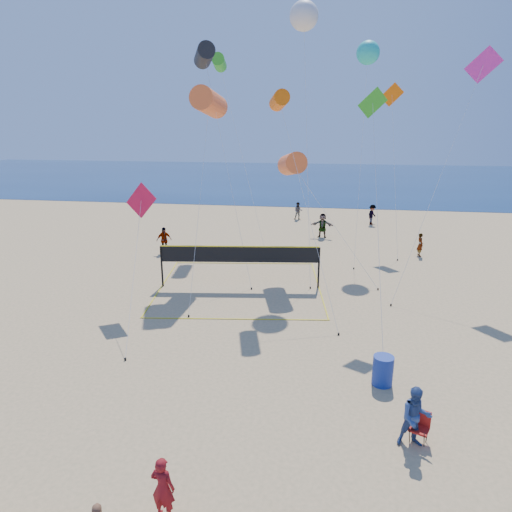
# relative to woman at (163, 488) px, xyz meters

# --- Properties ---
(ground) EXTENTS (120.00, 120.00, 0.00)m
(ground) POSITION_rel_woman_xyz_m (1.32, 1.68, -0.78)
(ground) COLOR tan
(ground) RESTS_ON ground
(ocean) EXTENTS (140.00, 50.00, 0.03)m
(ocean) POSITION_rel_woman_xyz_m (1.32, 63.68, -0.76)
(ocean) COLOR #10284F
(ocean) RESTS_ON ground
(woman) EXTENTS (0.61, 0.45, 1.55)m
(woman) POSITION_rel_woman_xyz_m (0.00, 0.00, 0.00)
(woman) COLOR maroon
(woman) RESTS_ON ground
(bystander_a) EXTENTS (0.91, 0.73, 1.76)m
(bystander_a) POSITION_rel_woman_xyz_m (5.96, 3.28, 0.10)
(bystander_a) COLOR #334A7F
(bystander_a) RESTS_ON ground
(far_person_0) EXTENTS (1.07, 0.98, 1.76)m
(far_person_0) POSITION_rel_woman_xyz_m (-7.26, 20.56, 0.10)
(far_person_0) COLOR gray
(far_person_0) RESTS_ON ground
(far_person_1) EXTENTS (1.76, 0.78, 1.84)m
(far_person_1) POSITION_rel_woman_xyz_m (3.22, 26.48, 0.14)
(far_person_1) COLOR gray
(far_person_1) RESTS_ON ground
(far_person_2) EXTENTS (0.47, 0.62, 1.53)m
(far_person_2) POSITION_rel_woman_xyz_m (9.63, 22.34, -0.01)
(far_person_2) COLOR gray
(far_person_2) RESTS_ON ground
(far_person_3) EXTENTS (0.77, 0.60, 1.56)m
(far_person_3) POSITION_rel_woman_xyz_m (1.00, 32.71, 0.00)
(far_person_3) COLOR gray
(far_person_3) RESTS_ON ground
(far_person_4) EXTENTS (1.10, 1.28, 1.71)m
(far_person_4) POSITION_rel_woman_xyz_m (7.39, 31.61, 0.08)
(far_person_4) COLOR gray
(far_person_4) RESTS_ON ground
(camp_chair) EXTENTS (0.63, 0.73, 1.01)m
(camp_chair) POSITION_rel_woman_xyz_m (6.16, 3.51, -0.27)
(camp_chair) COLOR red
(camp_chair) RESTS_ON ground
(trash_barrel) EXTENTS (0.90, 0.90, 1.03)m
(trash_barrel) POSITION_rel_woman_xyz_m (5.46, 6.26, -0.26)
(trash_barrel) COLOR navy
(trash_barrel) RESTS_ON ground
(volleyball_net) EXTENTS (9.51, 9.38, 2.28)m
(volleyball_net) POSITION_rel_woman_xyz_m (-1.01, 14.81, 0.78)
(volleyball_net) COLOR black
(volleyball_net) RESTS_ON ground
(kite_0) EXTENTS (1.47, 8.90, 10.38)m
(kite_0) POSITION_rel_woman_xyz_m (-3.20, 17.88, 8.75)
(kite_0) COLOR orange
(kite_0) RESTS_ON ground
(kite_1) EXTENTS (4.25, 5.70, 12.69)m
(kite_1) POSITION_rel_woman_xyz_m (-3.67, 18.93, 11.27)
(kite_1) COLOR black
(kite_1) RESTS_ON ground
(kite_2) EXTENTS (3.81, 6.48, 10.00)m
(kite_2) POSITION_rel_woman_xyz_m (0.93, 15.22, 8.71)
(kite_2) COLOR #F76309
(kite_2) RESTS_ON ground
(kite_3) EXTENTS (2.25, 6.08, 5.88)m
(kite_3) POSITION_rel_woman_xyz_m (-5.11, 11.99, 4.01)
(kite_3) COLOR #C70E3B
(kite_3) RESTS_ON ground
(kite_4) EXTENTS (1.33, 7.40, 10.00)m
(kite_4) POSITION_rel_woman_xyz_m (5.23, 13.28, 7.76)
(kite_4) COLOR green
(kite_4) RESTS_ON ground
(kite_5) EXTENTS (5.30, 5.94, 12.23)m
(kite_5) POSITION_rel_woman_xyz_m (10.83, 18.58, 9.94)
(kite_5) COLOR #DE29A7
(kite_5) RESTS_ON ground
(kite_6) EXTENTS (1.87, 6.15, 14.98)m
(kite_6) POSITION_rel_woman_xyz_m (1.72, 20.41, 13.39)
(kite_6) COLOR silver
(kite_6) RESTS_ON ground
(kite_7) EXTENTS (1.57, 6.21, 13.43)m
(kite_7) POSITION_rel_woman_xyz_m (5.62, 24.20, 11.91)
(kite_7) COLOR #24C5B4
(kite_7) RESTS_ON ground
(kite_8) EXTENTS (4.43, 5.10, 13.02)m
(kite_8) POSITION_rel_woman_xyz_m (-4.35, 25.62, 11.66)
(kite_8) COLOR green
(kite_8) RESTS_ON ground
(kite_9) EXTENTS (1.54, 5.56, 11.08)m
(kite_9) POSITION_rel_woman_xyz_m (7.59, 25.97, 8.86)
(kite_9) COLOR #F76309
(kite_9) RESTS_ON ground
(kite_10) EXTENTS (5.83, 3.82, 7.04)m
(kite_10) POSITION_rel_woman_xyz_m (1.42, 17.72, 5.50)
(kite_10) COLOR orange
(kite_10) RESTS_ON ground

